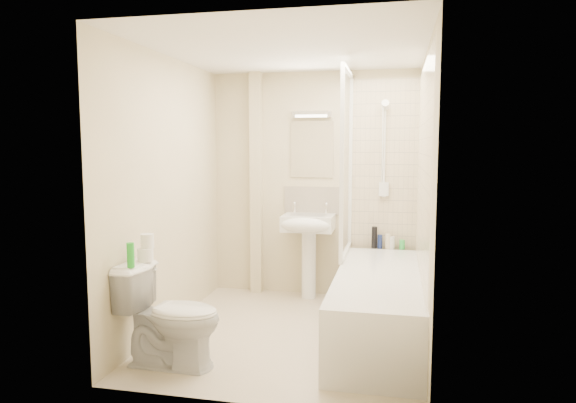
# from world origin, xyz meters

# --- Properties ---
(floor) EXTENTS (2.50, 2.50, 0.00)m
(floor) POSITION_xyz_m (0.00, 0.00, 0.00)
(floor) COLOR beige
(floor) RESTS_ON ground
(wall_back) EXTENTS (2.20, 0.02, 2.40)m
(wall_back) POSITION_xyz_m (0.00, 1.25, 1.20)
(wall_back) COLOR beige
(wall_back) RESTS_ON ground
(wall_left) EXTENTS (0.02, 2.50, 2.40)m
(wall_left) POSITION_xyz_m (-1.10, 0.00, 1.20)
(wall_left) COLOR beige
(wall_left) RESTS_ON ground
(wall_right) EXTENTS (0.02, 2.50, 2.40)m
(wall_right) POSITION_xyz_m (1.10, 0.00, 1.20)
(wall_right) COLOR beige
(wall_right) RESTS_ON ground
(ceiling) EXTENTS (2.20, 2.50, 0.02)m
(ceiling) POSITION_xyz_m (0.00, 0.00, 2.40)
(ceiling) COLOR white
(ceiling) RESTS_ON wall_back
(tile_back) EXTENTS (0.70, 0.01, 1.75)m
(tile_back) POSITION_xyz_m (0.75, 1.24, 1.42)
(tile_back) COLOR beige
(tile_back) RESTS_ON wall_back
(tile_right) EXTENTS (0.01, 2.10, 1.75)m
(tile_right) POSITION_xyz_m (1.09, 0.08, 1.42)
(tile_right) COLOR beige
(tile_right) RESTS_ON wall_right
(pipe_boxing) EXTENTS (0.12, 0.12, 2.40)m
(pipe_boxing) POSITION_xyz_m (-0.62, 1.19, 1.20)
(pipe_boxing) COLOR beige
(pipe_boxing) RESTS_ON ground
(splashback) EXTENTS (0.60, 0.02, 0.30)m
(splashback) POSITION_xyz_m (-0.02, 1.24, 1.03)
(splashback) COLOR beige
(splashback) RESTS_ON wall_back
(mirror) EXTENTS (0.46, 0.01, 0.60)m
(mirror) POSITION_xyz_m (-0.02, 1.24, 1.58)
(mirror) COLOR white
(mirror) RESTS_ON wall_back
(strip_light) EXTENTS (0.42, 0.07, 0.07)m
(strip_light) POSITION_xyz_m (-0.02, 1.22, 1.95)
(strip_light) COLOR silver
(strip_light) RESTS_ON wall_back
(bathtub) EXTENTS (0.70, 2.10, 0.55)m
(bathtub) POSITION_xyz_m (0.75, 0.08, 0.29)
(bathtub) COLOR white
(bathtub) RESTS_ON ground
(shower_screen) EXTENTS (0.04, 0.92, 1.80)m
(shower_screen) POSITION_xyz_m (0.40, 0.80, 1.45)
(shower_screen) COLOR white
(shower_screen) RESTS_ON bathtub
(shower_fixture) EXTENTS (0.10, 0.16, 0.99)m
(shower_fixture) POSITION_xyz_m (0.75, 1.19, 1.55)
(shower_fixture) COLOR white
(shower_fixture) RESTS_ON wall_back
(pedestal_sink) EXTENTS (0.53, 0.49, 1.02)m
(pedestal_sink) POSITION_xyz_m (-0.02, 1.01, 0.72)
(pedestal_sink) COLOR white
(pedestal_sink) RESTS_ON ground
(bottle_black_b) EXTENTS (0.06, 0.06, 0.23)m
(bottle_black_b) POSITION_xyz_m (0.66, 1.16, 0.66)
(bottle_black_b) COLOR black
(bottle_black_b) RESTS_ON bathtub
(bottle_blue) EXTENTS (0.05, 0.05, 0.14)m
(bottle_blue) POSITION_xyz_m (0.72, 1.16, 0.62)
(bottle_blue) COLOR navy
(bottle_blue) RESTS_ON bathtub
(bottle_cream) EXTENTS (0.06, 0.06, 0.16)m
(bottle_cream) POSITION_xyz_m (0.81, 1.16, 0.63)
(bottle_cream) COLOR beige
(bottle_cream) RESTS_ON bathtub
(bottle_white_b) EXTENTS (0.06, 0.06, 0.13)m
(bottle_white_b) POSITION_xyz_m (0.85, 1.16, 0.62)
(bottle_white_b) COLOR silver
(bottle_white_b) RESTS_ON bathtub
(bottle_green) EXTENTS (0.06, 0.06, 0.10)m
(bottle_green) POSITION_xyz_m (0.95, 1.16, 0.60)
(bottle_green) COLOR green
(bottle_green) RESTS_ON bathtub
(toilet) EXTENTS (0.46, 0.76, 0.76)m
(toilet) POSITION_xyz_m (-0.72, -0.81, 0.38)
(toilet) COLOR white
(toilet) RESTS_ON ground
(toilet_roll_lower) EXTENTS (0.12, 0.12, 0.10)m
(toilet_roll_lower) POSITION_xyz_m (-0.96, -0.72, 0.80)
(toilet_roll_lower) COLOR white
(toilet_roll_lower) RESTS_ON toilet
(toilet_roll_upper) EXTENTS (0.10, 0.10, 0.11)m
(toilet_roll_upper) POSITION_xyz_m (-0.94, -0.71, 0.91)
(toilet_roll_upper) COLOR white
(toilet_roll_upper) RESTS_ON toilet_roll_lower
(green_bottle) EXTENTS (0.05, 0.05, 0.18)m
(green_bottle) POSITION_xyz_m (-0.96, -0.93, 0.84)
(green_bottle) COLOR green
(green_bottle) RESTS_ON toilet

